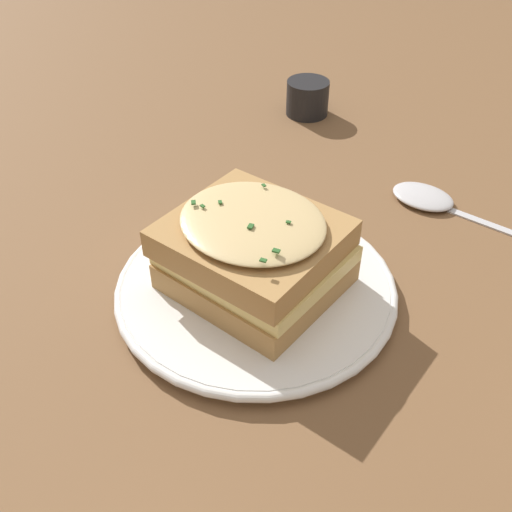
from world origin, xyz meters
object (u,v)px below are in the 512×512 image
object	(u,v)px
sandwich	(254,252)
spoon	(432,200)
dinner_plate	(256,288)
condiment_pot	(307,98)

from	to	relation	value
sandwich	spoon	size ratio (longest dim) A/B	1.00
dinner_plate	spoon	xyz separation A→B (m)	(0.15, -0.16, -0.00)
sandwich	spoon	world-z (taller)	sandwich
spoon	sandwich	bearing A→B (deg)	164.30
spoon	condiment_pot	bearing A→B (deg)	66.62
spoon	condiment_pot	size ratio (longest dim) A/B	3.24
dinner_plate	sandwich	distance (m)	0.04
spoon	dinner_plate	bearing A→B (deg)	164.40
sandwich	condiment_pot	xyz separation A→B (m)	(0.34, -0.03, -0.03)
dinner_plate	spoon	bearing A→B (deg)	-46.32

